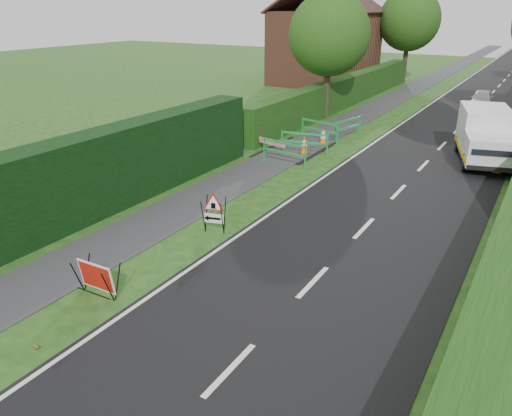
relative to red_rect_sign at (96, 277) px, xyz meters
The scene contains 23 objects.
ground 2.43m from the red_rect_sign, 55.07° to the left, with size 120.00×120.00×0.00m, color #164313.
road_surface 37.16m from the red_rect_sign, 84.03° to the left, with size 6.00×90.00×0.02m, color black.
footpath 36.99m from the red_rect_sign, 92.53° to the left, with size 2.00×90.00×0.02m, color #2D2D30.
hedge_west_near 4.15m from the red_rect_sign, 151.71° to the left, with size 1.10×18.00×2.50m, color black.
hedge_west_far 24.23m from the red_rect_sign, 98.63° to the left, with size 1.00×24.00×1.80m, color #14380F.
house_west 33.19m from the red_rect_sign, 105.12° to the left, with size 7.50×7.40×7.88m.
tree_nw 20.61m from the red_rect_sign, 99.21° to the left, with size 4.40×4.40×6.70m.
tree_fw 36.36m from the red_rect_sign, 95.14° to the left, with size 4.80×4.80×7.24m.
red_rect_sign is the anchor object (origin of this frame).
triangle_sign 4.01m from the red_rect_sign, 85.86° to the left, with size 0.87×0.87×1.02m.
works_van 16.40m from the red_rect_sign, 69.51° to the left, with size 2.92×4.89×2.10m.
traffic_cone_0 15.42m from the red_rect_sign, 65.00° to the left, with size 0.38×0.38×0.79m.
traffic_cone_1 17.09m from the red_rect_sign, 68.69° to the left, with size 0.38×0.38×0.79m.
traffic_cone_2 19.10m from the red_rect_sign, 70.38° to the left, with size 0.38×0.38×0.79m.
traffic_cone_3 12.55m from the red_rect_sign, 94.43° to the left, with size 0.38×0.38×0.79m.
traffic_cone_4 14.40m from the red_rect_sign, 93.61° to the left, with size 0.38×0.38×0.79m.
ped_barrier_0 10.71m from the red_rect_sign, 95.21° to the left, with size 2.09×0.63×1.00m.
ped_barrier_1 12.50m from the red_rect_sign, 94.36° to the left, with size 2.09×0.73×1.00m.
ped_barrier_2 14.94m from the red_rect_sign, 95.10° to the left, with size 2.09×0.77×1.00m.
ped_barrier_3 16.00m from the red_rect_sign, 91.27° to the left, with size 0.87×2.08×1.00m.
redwhite_plank 12.33m from the red_rect_sign, 100.88° to the left, with size 1.50×0.04×0.25m, color red.
litter_can 2.01m from the red_rect_sign, 78.18° to the right, with size 0.07×0.07×0.12m, color #BF7F4C.
hatchback_car 27.98m from the red_rect_sign, 81.89° to the left, with size 1.26×3.13×1.07m, color silver.
Camera 1 is at (6.53, -8.34, 6.03)m, focal length 35.00 mm.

